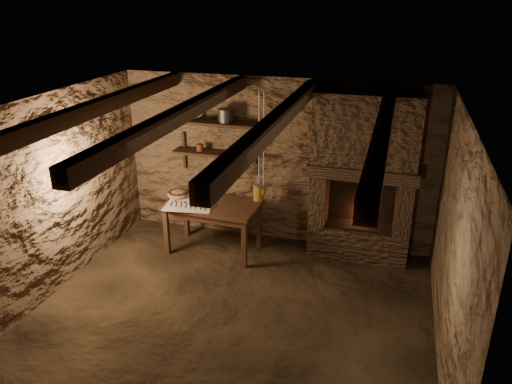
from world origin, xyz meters
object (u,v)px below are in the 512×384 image
(work_table, at_px, (213,225))
(stoneware_jug, at_px, (259,185))
(wooden_bowl, at_px, (178,194))
(iron_stockpot, at_px, (226,116))
(red_pot, at_px, (371,213))

(work_table, distance_m, stoneware_jug, 0.86)
(stoneware_jug, xyz_separation_m, wooden_bowl, (-1.14, -0.21, -0.19))
(stoneware_jug, xyz_separation_m, iron_stockpot, (-0.53, 0.20, 0.90))
(work_table, bearing_deg, iron_stockpot, 86.73)
(iron_stockpot, bearing_deg, work_table, -96.21)
(work_table, height_order, iron_stockpot, iron_stockpot)
(stoneware_jug, xyz_separation_m, red_pot, (1.55, 0.08, -0.26))
(work_table, xyz_separation_m, wooden_bowl, (-0.55, 0.08, 0.38))
(work_table, xyz_separation_m, iron_stockpot, (0.05, 0.49, 1.46))
(work_table, distance_m, iron_stockpot, 1.54)
(work_table, relative_size, iron_stockpot, 5.97)
(work_table, bearing_deg, red_pot, 12.86)
(stoneware_jug, bearing_deg, wooden_bowl, -145.27)
(work_table, height_order, stoneware_jug, stoneware_jug)
(iron_stockpot, bearing_deg, wooden_bowl, -146.03)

